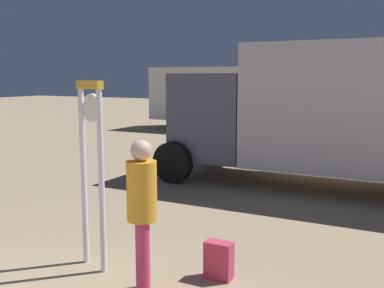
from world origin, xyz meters
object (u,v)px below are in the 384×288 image
Objects in this scene: person_near_clock at (142,209)px; box_truck_near at (340,110)px; box_truck_far at (228,95)px; standing_clock at (92,157)px; backpack at (219,260)px.

box_truck_near reaches higher than person_near_clock.
person_near_clock is 15.24m from box_truck_far.
standing_clock is 5.86m from box_truck_near.
box_truck_near is (1.85, 5.55, 0.27)m from standing_clock.
person_near_clock is at bearing -17.86° from standing_clock.
box_truck_near reaches higher than standing_clock.
person_near_clock is at bearing -99.20° from box_truck_near.
person_near_clock is (0.90, -0.29, -0.43)m from standing_clock.
box_truck_near is (0.37, 5.14, 1.42)m from backpack.
backpack is at bearing 15.44° from standing_clock.
standing_clock reaches higher than backpack.
box_truck_near reaches higher than backpack.
backpack is (0.58, 0.70, -0.72)m from person_near_clock.
person_near_clock is 5.96m from box_truck_near.
person_near_clock is 3.81× the size of backpack.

